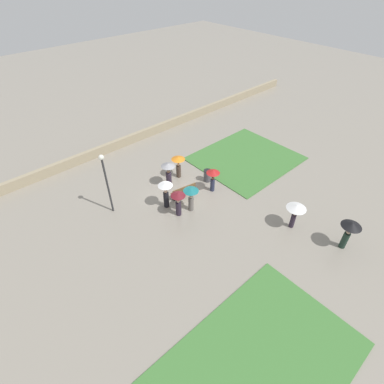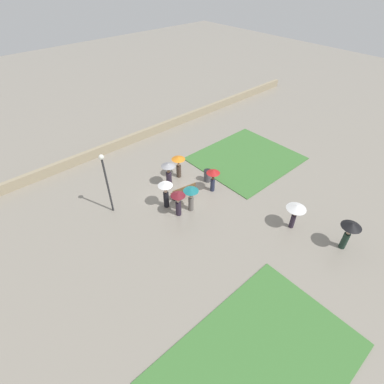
# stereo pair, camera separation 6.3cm
# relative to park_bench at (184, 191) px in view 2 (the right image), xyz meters

# --- Properties ---
(ground_plane) EXTENTS (90.00, 90.00, 0.00)m
(ground_plane) POSITION_rel_park_bench_xyz_m (0.11, -0.38, -0.47)
(ground_plane) COLOR gray
(lawn_patch_near) EXTENTS (7.73, 6.83, 0.06)m
(lawn_patch_near) POSITION_rel_park_bench_xyz_m (-6.87, -0.22, -0.44)
(lawn_patch_near) COLOR #427A38
(lawn_patch_near) RESTS_ON ground_plane
(lawn_patch_far) EXTENTS (8.72, 5.77, 0.06)m
(lawn_patch_far) POSITION_rel_park_bench_xyz_m (4.69, 10.29, -0.44)
(lawn_patch_far) COLOR #427A38
(lawn_patch_far) RESTS_ON ground_plane
(parapet_wall) EXTENTS (45.00, 0.35, 0.79)m
(parapet_wall) POSITION_rel_park_bench_xyz_m (0.11, -8.60, -0.08)
(parapet_wall) COLOR tan
(parapet_wall) RESTS_ON ground_plane
(park_bench) EXTENTS (1.82, 0.73, 0.90)m
(park_bench) POSITION_rel_park_bench_xyz_m (0.00, 0.00, 0.00)
(park_bench) COLOR brown
(park_bench) RESTS_ON ground_plane
(lamp_post) EXTENTS (0.32, 0.32, 4.29)m
(lamp_post) POSITION_rel_park_bench_xyz_m (4.40, -1.97, 2.30)
(lamp_post) COLOR #2D2D30
(lamp_post) RESTS_ON ground_plane
(trash_bin) EXTENTS (0.58, 0.58, 0.90)m
(trash_bin) POSITION_rel_park_bench_xyz_m (-2.46, -0.20, -0.01)
(trash_bin) COLOR #4C4C51
(trash_bin) RESTS_ON ground_plane
(crowd_person_red) EXTENTS (0.93, 0.93, 1.80)m
(crowd_person_red) POSITION_rel_park_bench_xyz_m (-1.93, 0.86, 0.85)
(crowd_person_red) COLOR #282D47
(crowd_person_red) RESTS_ON ground_plane
(crowd_person_teal) EXTENTS (0.99, 0.99, 1.81)m
(crowd_person_teal) POSITION_rel_park_bench_xyz_m (0.53, 1.36, 0.80)
(crowd_person_teal) COLOR slate
(crowd_person_teal) RESTS_ON ground_plane
(crowd_person_maroon) EXTENTS (0.93, 0.93, 1.80)m
(crowd_person_maroon) POSITION_rel_park_bench_xyz_m (1.42, 1.17, 0.74)
(crowd_person_maroon) COLOR #2D2333
(crowd_person_maroon) RESTS_ON ground_plane
(crowd_person_white) EXTENTS (0.95, 0.95, 1.95)m
(crowd_person_white) POSITION_rel_park_bench_xyz_m (1.51, 0.03, 0.83)
(crowd_person_white) COLOR black
(crowd_person_white) RESTS_ON ground_plane
(crowd_person_orange) EXTENTS (1.00, 1.00, 1.74)m
(crowd_person_orange) POSITION_rel_park_bench_xyz_m (-1.22, -1.99, 0.72)
(crowd_person_orange) COLOR #47382D
(crowd_person_orange) RESTS_ON ground_plane
(crowd_person_grey) EXTENTS (1.00, 1.00, 1.86)m
(crowd_person_grey) POSITION_rel_park_bench_xyz_m (-0.05, -1.67, 0.74)
(crowd_person_grey) COLOR #2D2333
(crowd_person_grey) RESTS_ON ground_plane
(lone_walker_far_path) EXTENTS (1.18, 1.18, 1.76)m
(lone_walker_far_path) POSITION_rel_park_bench_xyz_m (-3.06, 6.64, 0.93)
(lone_walker_far_path) COLOR #2D2333
(lone_walker_far_path) RESTS_ON ground_plane
(lone_walker_mid_plaza) EXTENTS (1.10, 1.10, 1.95)m
(lone_walker_mid_plaza) POSITION_rel_park_bench_xyz_m (-3.86, 9.52, 0.97)
(lone_walker_mid_plaza) COLOR #1E3328
(lone_walker_mid_plaza) RESTS_ON ground_plane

